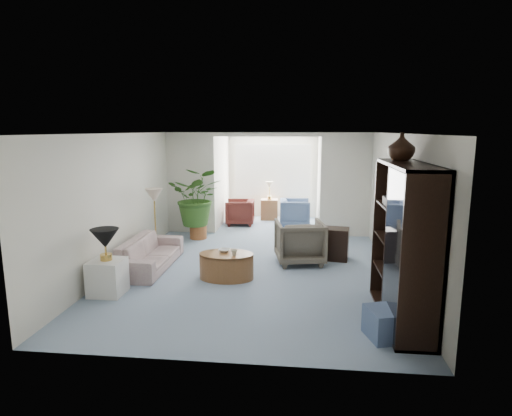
# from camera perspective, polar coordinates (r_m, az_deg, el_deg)

# --- Properties ---
(floor) EXTENTS (6.00, 6.00, 0.00)m
(floor) POSITION_cam_1_polar(r_m,az_deg,el_deg) (7.79, -0.48, -8.78)
(floor) COLOR #8B9CB7
(floor) RESTS_ON ground
(sunroom_floor) EXTENTS (2.60, 2.60, 0.00)m
(sunroom_floor) POSITION_cam_1_polar(r_m,az_deg,el_deg) (11.72, 1.85, -2.21)
(sunroom_floor) COLOR #8B9CB7
(sunroom_floor) RESTS_ON ground
(back_pier_left) EXTENTS (1.20, 0.12, 2.50)m
(back_pier_left) POSITION_cam_1_polar(r_m,az_deg,el_deg) (10.75, -8.73, 3.29)
(back_pier_left) COLOR silver
(back_pier_left) RESTS_ON ground
(back_pier_right) EXTENTS (1.20, 0.12, 2.50)m
(back_pier_right) POSITION_cam_1_polar(r_m,az_deg,el_deg) (10.44, 11.89, 2.98)
(back_pier_right) COLOR silver
(back_pier_right) RESTS_ON ground
(back_header) EXTENTS (2.60, 0.12, 0.10)m
(back_header) POSITION_cam_1_polar(r_m,az_deg,el_deg) (10.34, 1.46, 9.79)
(back_header) COLOR silver
(back_header) RESTS_ON back_pier_left
(window_pane) EXTENTS (2.20, 0.02, 1.50)m
(window_pane) POSITION_cam_1_polar(r_m,az_deg,el_deg) (12.57, 2.27, 5.11)
(window_pane) COLOR white
(window_blinds) EXTENTS (2.20, 0.02, 1.50)m
(window_blinds) POSITION_cam_1_polar(r_m,az_deg,el_deg) (12.54, 2.26, 5.09)
(window_blinds) COLOR white
(framed_picture) EXTENTS (0.04, 0.50, 0.40)m
(framed_picture) POSITION_cam_1_polar(r_m,az_deg,el_deg) (7.43, 18.62, 3.21)
(framed_picture) COLOR #B7AB92
(sofa) EXTENTS (0.76, 1.93, 0.56)m
(sofa) POSITION_cam_1_polar(r_m,az_deg,el_deg) (8.30, -13.99, -5.86)
(sofa) COLOR beige
(sofa) RESTS_ON ground
(end_table) EXTENTS (0.51, 0.51, 0.56)m
(end_table) POSITION_cam_1_polar(r_m,az_deg,el_deg) (7.19, -19.22, -8.71)
(end_table) COLOR white
(end_table) RESTS_ON ground
(table_lamp) EXTENTS (0.44, 0.44, 0.30)m
(table_lamp) POSITION_cam_1_polar(r_m,az_deg,el_deg) (7.01, -19.53, -3.85)
(table_lamp) COLOR black
(table_lamp) RESTS_ON end_table
(floor_lamp) EXTENTS (0.36, 0.36, 0.28)m
(floor_lamp) POSITION_cam_1_polar(r_m,az_deg,el_deg) (8.91, -13.46, 1.66)
(floor_lamp) COLOR beige
(floor_lamp) RESTS_ON ground
(coffee_table) EXTENTS (1.08, 1.08, 0.45)m
(coffee_table) POSITION_cam_1_polar(r_m,az_deg,el_deg) (7.52, -3.96, -7.72)
(coffee_table) COLOR brown
(coffee_table) RESTS_ON ground
(coffee_bowl) EXTENTS (0.23, 0.23, 0.05)m
(coffee_bowl) POSITION_cam_1_polar(r_m,az_deg,el_deg) (7.55, -4.23, -5.66)
(coffee_bowl) COLOR silver
(coffee_bowl) RESTS_ON coffee_table
(coffee_cup) EXTENTS (0.12, 0.12, 0.10)m
(coffee_cup) POSITION_cam_1_polar(r_m,az_deg,el_deg) (7.32, -2.96, -5.98)
(coffee_cup) COLOR beige
(coffee_cup) RESTS_ON coffee_table
(wingback_chair) EXTENTS (1.05, 1.07, 0.83)m
(wingback_chair) POSITION_cam_1_polar(r_m,az_deg,el_deg) (8.36, 5.85, -4.51)
(wingback_chair) COLOR #635D4E
(wingback_chair) RESTS_ON ground
(side_table_dark) EXTENTS (0.59, 0.50, 0.64)m
(side_table_dark) POSITION_cam_1_polar(r_m,az_deg,el_deg) (8.70, 10.48, -4.71)
(side_table_dark) COLOR black
(side_table_dark) RESTS_ON ground
(entertainment_cabinet) EXTENTS (0.51, 1.92, 2.14)m
(entertainment_cabinet) POSITION_cam_1_polar(r_m,az_deg,el_deg) (6.04, 19.17, -4.50)
(entertainment_cabinet) COLOR black
(entertainment_cabinet) RESTS_ON ground
(cabinet_urn) EXTENTS (0.37, 0.37, 0.39)m
(cabinet_urn) POSITION_cam_1_polar(r_m,az_deg,el_deg) (6.34, 18.85, 7.76)
(cabinet_urn) COLOR black
(cabinet_urn) RESTS_ON entertainment_cabinet
(ottoman) EXTENTS (0.58, 0.58, 0.38)m
(ottoman) POSITION_cam_1_polar(r_m,az_deg,el_deg) (5.74, 17.10, -14.51)
(ottoman) COLOR slate
(ottoman) RESTS_ON ground
(plant_pot) EXTENTS (0.40, 0.40, 0.32)m
(plant_pot) POSITION_cam_1_polar(r_m,az_deg,el_deg) (10.30, -7.71, -3.17)
(plant_pot) COLOR brown
(plant_pot) RESTS_ON ground
(house_plant) EXTENTS (1.24, 1.07, 1.38)m
(house_plant) POSITION_cam_1_polar(r_m,az_deg,el_deg) (10.13, -7.83, 1.49)
(house_plant) COLOR #325D20
(house_plant) RESTS_ON plant_pot
(sunroom_chair_blue) EXTENTS (0.84, 0.82, 0.73)m
(sunroom_chair_blue) POSITION_cam_1_polar(r_m,az_deg,el_deg) (11.54, 5.22, -0.61)
(sunroom_chair_blue) COLOR slate
(sunroom_chair_blue) RESTS_ON ground
(sunroom_chair_maroon) EXTENTS (0.80, 0.78, 0.69)m
(sunroom_chair_maroon) POSITION_cam_1_polar(r_m,az_deg,el_deg) (11.66, -2.17, -0.55)
(sunroom_chair_maroon) COLOR #5A241F
(sunroom_chair_maroon) RESTS_ON ground
(sunroom_table) EXTENTS (0.50, 0.40, 0.59)m
(sunroom_table) POSITION_cam_1_polar(r_m,az_deg,el_deg) (12.32, 1.79, -0.19)
(sunroom_table) COLOR brown
(sunroom_table) RESTS_ON ground
(shelf_clutter) EXTENTS (0.30, 1.21, 1.06)m
(shelf_clutter) POSITION_cam_1_polar(r_m,az_deg,el_deg) (5.84, 19.12, -3.63)
(shelf_clutter) COLOR #3C3A38
(shelf_clutter) RESTS_ON entertainment_cabinet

